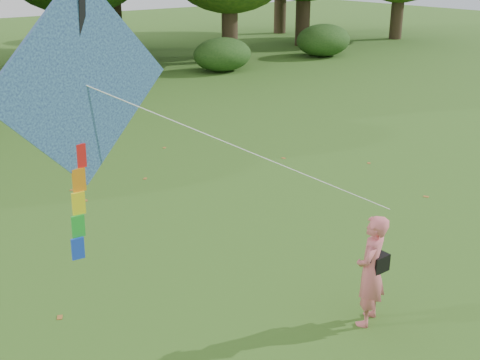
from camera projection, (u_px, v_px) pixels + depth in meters
ground at (352, 286)px, 10.06m from camera, size 100.00×100.00×0.00m
man_kite_flyer at (371, 271)px, 8.80m from camera, size 0.75×0.64×1.74m
crossbody_bag at (378, 262)px, 8.80m from camera, size 0.43×0.20×0.70m
flying_kite at (84, 89)px, 6.06m from camera, size 5.20×1.06×3.31m
fallen_leaves at (219, 203)px, 13.43m from camera, size 10.77×9.78×0.01m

